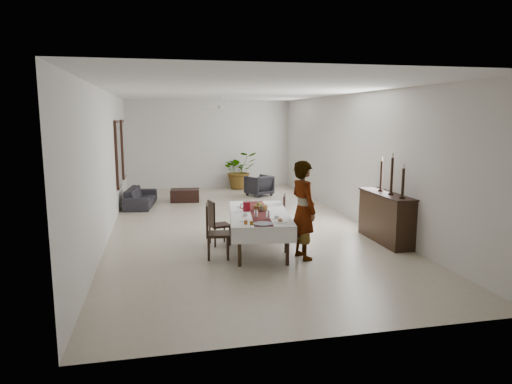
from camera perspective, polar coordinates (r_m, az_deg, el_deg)
name	(u,v)px	position (r m, az deg, el deg)	size (l,w,h in m)	color
floor	(238,224)	(11.30, -2.22, -4.03)	(6.00, 12.00, 0.00)	#BEB197
ceiling	(238,92)	(11.00, -2.33, 12.39)	(6.00, 12.00, 0.02)	silver
wall_back	(210,145)	(16.96, -5.79, 5.91)	(6.00, 0.02, 3.20)	silver
wall_front	(328,208)	(5.29, 9.05, -1.95)	(6.00, 0.02, 3.20)	silver
wall_left	(108,162)	(10.93, -17.98, 3.56)	(0.02, 12.00, 3.20)	silver
wall_right	(354,157)	(11.93, 12.12, 4.27)	(0.02, 12.00, 3.20)	silver
dining_table_top	(259,214)	(9.11, 0.38, -2.78)	(0.97, 2.33, 0.05)	black
table_leg_fl	(240,248)	(8.11, -2.07, -7.00)	(0.07, 0.07, 0.68)	black
table_leg_fr	(288,247)	(8.18, 3.97, -6.87)	(0.07, 0.07, 0.68)	black
table_leg_bl	(236,220)	(10.25, -2.47, -3.50)	(0.07, 0.07, 0.68)	black
table_leg_br	(274,219)	(10.30, 2.30, -3.42)	(0.07, 0.07, 0.68)	black
tablecloth_top	(259,213)	(9.10, 0.38, -2.60)	(1.15, 2.50, 0.01)	silver
tablecloth_drape_left	(231,220)	(9.11, -3.19, -3.52)	(0.01, 2.50, 0.29)	silver
tablecloth_drape_right	(287,219)	(9.19, 3.92, -3.41)	(0.01, 2.50, 0.29)	white
tablecloth_drape_near	(264,236)	(7.93, 1.06, -5.48)	(1.15, 0.01, 0.29)	white
tablecloth_drape_far	(255,207)	(10.35, -0.13, -1.93)	(1.15, 0.01, 0.29)	white
table_runner	(259,212)	(9.10, 0.38, -2.56)	(0.34, 2.43, 0.00)	maroon
red_pitcher	(247,206)	(9.21, -1.19, -1.81)	(0.15, 0.15, 0.19)	maroon
pitcher_handle	(242,206)	(9.21, -1.70, -1.82)	(0.12, 0.12, 0.02)	maroon
wine_glass_near	(268,215)	(8.48, 1.49, -2.90)	(0.07, 0.07, 0.16)	silver
wine_glass_mid	(256,214)	(8.56, 0.00, -2.78)	(0.07, 0.07, 0.16)	silver
wine_glass_far	(261,208)	(9.14, 0.67, -1.99)	(0.07, 0.07, 0.16)	silver
teacup_right	(277,217)	(8.56, 2.62, -3.16)	(0.09, 0.09, 0.06)	white
saucer_right	(277,218)	(8.56, 2.62, -3.31)	(0.15, 0.15, 0.01)	white
teacup_left	(245,215)	(8.75, -1.35, -2.87)	(0.09, 0.09, 0.06)	white
saucer_left	(245,216)	(8.75, -1.35, -3.02)	(0.15, 0.15, 0.01)	white
plate_near_right	(280,222)	(8.28, 3.05, -3.74)	(0.23, 0.23, 0.01)	white
bread_near_right	(280,220)	(8.28, 3.05, -3.56)	(0.09, 0.09, 0.09)	tan
plate_near_left	(246,220)	(8.38, -1.23, -3.58)	(0.23, 0.23, 0.01)	white
plate_far_left	(242,207)	(9.61, -1.70, -1.89)	(0.23, 0.23, 0.01)	silver
serving_tray	(263,224)	(8.11, 0.92, -4.00)	(0.35, 0.35, 0.02)	#424348
jam_jar_a	(251,223)	(8.06, -0.58, -3.89)	(0.06, 0.06, 0.07)	#946015
jam_jar_b	(246,222)	(8.11, -1.29, -3.80)	(0.06, 0.06, 0.07)	#9A5316
fruit_basket	(261,208)	(9.33, 0.57, -1.96)	(0.29, 0.29, 0.10)	brown
fruit_red	(262,204)	(9.34, 0.74, -1.50)	(0.09, 0.09, 0.09)	#A81014
fruit_green	(259,204)	(9.35, 0.32, -1.49)	(0.08, 0.08, 0.08)	#4E7D25
fruit_yellow	(261,205)	(9.27, 0.60, -1.58)	(0.08, 0.08, 0.08)	gold
chair_right_near_seat	(296,233)	(8.74, 4.97, -5.13)	(0.42, 0.42, 0.05)	black
chair_right_near_leg_fl	(306,247)	(8.66, 6.23, -6.89)	(0.04, 0.04, 0.42)	black
chair_right_near_leg_fr	(303,242)	(8.98, 5.91, -6.27)	(0.04, 0.04, 0.42)	black
chair_right_near_leg_bl	(287,247)	(8.61, 3.95, -6.94)	(0.04, 0.04, 0.42)	black
chair_right_near_leg_br	(285,242)	(8.94, 3.71, -6.31)	(0.04, 0.04, 0.42)	black
chair_right_near_back	(306,218)	(8.69, 6.25, -3.27)	(0.42, 0.04, 0.54)	black
chair_right_far_seat	(276,218)	(10.10, 2.53, -3.28)	(0.39, 0.39, 0.04)	black
chair_right_far_leg_fl	(283,230)	(9.98, 3.39, -4.71)	(0.04, 0.04, 0.39)	black
chair_right_far_leg_fr	(284,226)	(10.30, 3.48, -4.28)	(0.04, 0.04, 0.39)	black
chair_right_far_leg_bl	(268,229)	(10.00, 1.54, -4.67)	(0.04, 0.04, 0.39)	black
chair_right_far_leg_br	(269,226)	(10.31, 1.69, -4.24)	(0.04, 0.04, 0.39)	black
chair_right_far_back	(284,206)	(10.03, 3.56, -1.80)	(0.39, 0.04, 0.50)	black
chair_left_near_seat	(218,234)	(8.59, -4.77, -5.28)	(0.44, 0.44, 0.05)	black
chair_left_near_leg_fl	(209,244)	(8.82, -5.92, -6.51)	(0.04, 0.04, 0.43)	black
chair_left_near_leg_fr	(209,250)	(8.48, -5.95, -7.17)	(0.04, 0.04, 0.43)	black
chair_left_near_leg_bl	(227,244)	(8.83, -3.59, -6.48)	(0.04, 0.04, 0.43)	black
chair_left_near_leg_br	(228,249)	(8.48, -3.52, -7.14)	(0.04, 0.04, 0.43)	black
chair_left_near_back	(207,219)	(8.52, -6.13, -3.36)	(0.44, 0.04, 0.56)	black
chair_left_far_seat	(220,225)	(9.48, -4.56, -4.15)	(0.39, 0.39, 0.04)	black
chair_left_far_leg_fl	(210,234)	(9.63, -5.78, -5.29)	(0.04, 0.04, 0.39)	black
chair_left_far_leg_fr	(215,238)	(9.33, -5.14, -5.75)	(0.04, 0.04, 0.39)	black
chair_left_far_leg_bl	(224,233)	(9.73, -3.98, -5.10)	(0.04, 0.04, 0.39)	black
chair_left_far_leg_br	(230,236)	(9.44, -3.29, -5.55)	(0.04, 0.04, 0.39)	black
chair_left_far_back	(211,213)	(9.36, -5.61, -2.66)	(0.39, 0.04, 0.50)	black
woman	(303,210)	(8.49, 5.94, -2.25)	(0.67, 0.44, 1.84)	gray
sideboard_body	(386,218)	(10.04, 15.90, -3.17)	(0.45, 1.68, 1.01)	black
sideboard_top	(387,194)	(9.94, 16.04, -0.25)	(0.49, 1.75, 0.03)	black
candlestick_near_base	(402,198)	(9.41, 17.81, -0.66)	(0.11, 0.11, 0.03)	black
candlestick_near_shaft	(403,183)	(9.36, 17.90, 1.13)	(0.06, 0.06, 0.56)	black
candlestick_near_candle	(404,166)	(9.32, 18.00, 3.10)	(0.04, 0.04, 0.09)	silver
candlestick_mid_base	(391,194)	(9.79, 16.51, -0.21)	(0.11, 0.11, 0.03)	black
candlestick_mid_shaft	(392,175)	(9.74, 16.61, 1.99)	(0.06, 0.06, 0.73)	black
candlestick_mid_candle	(393,156)	(9.69, 16.73, 4.39)	(0.04, 0.04, 0.09)	beige
candlestick_far_base	(381,190)	(10.18, 15.31, 0.20)	(0.11, 0.11, 0.03)	black
candlestick_far_shaft	(381,175)	(10.13, 15.39, 2.01)	(0.06, 0.06, 0.62)	black
candlestick_far_candle	(382,159)	(10.10, 15.48, 3.99)	(0.04, 0.04, 0.09)	white
sofa	(141,197)	(13.92, -14.22, -0.62)	(1.85, 0.72, 0.54)	#272429
armchair	(259,185)	(15.27, 0.38, 0.83)	(0.74, 0.76, 0.69)	#28252A
coffee_table	(185,195)	(14.41, -8.87, -0.41)	(0.87, 0.58, 0.39)	black
potted_plant	(240,170)	(16.72, -2.05, 2.75)	(1.23, 1.07, 1.37)	#316026
mirror_frame_near	(118,154)	(13.11, -16.87, 4.52)	(0.06, 1.05, 1.85)	black
mirror_glass_near	(119,154)	(13.11, -16.72, 4.53)	(0.01, 0.90, 1.70)	silver
mirror_frame_far	(123,149)	(15.20, -16.26, 5.17)	(0.06, 1.05, 1.85)	black
mirror_glass_far	(124,149)	(15.20, -16.12, 5.18)	(0.01, 0.90, 1.70)	silver
fan_rod	(220,100)	(13.96, -4.48, 11.34)	(0.04, 0.04, 0.20)	silver
fan_hub	(220,107)	(13.96, -4.47, 10.51)	(0.16, 0.16, 0.08)	white
fan_blade_n	(219,107)	(14.30, -4.66, 10.49)	(0.10, 0.55, 0.01)	white
fan_blade_s	(222,107)	(13.61, -4.27, 10.54)	(0.10, 0.55, 0.01)	silver
fan_blade_e	(232,107)	(14.01, -3.03, 10.53)	(0.55, 0.10, 0.01)	silver
fan_blade_w	(209,107)	(13.91, -5.92, 10.50)	(0.55, 0.10, 0.01)	silver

